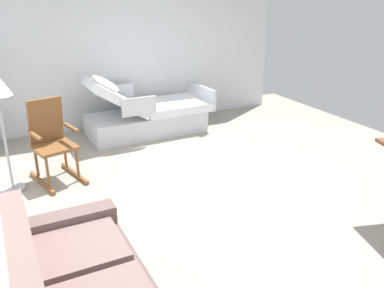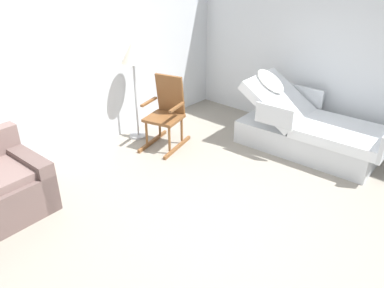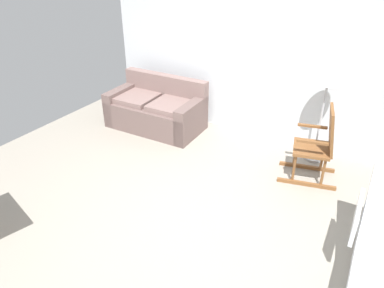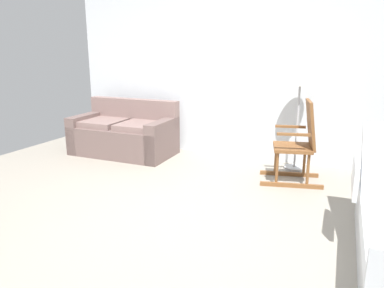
% 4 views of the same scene
% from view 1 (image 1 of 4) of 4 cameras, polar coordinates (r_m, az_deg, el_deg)
% --- Properties ---
extents(ground_plane, '(7.06, 7.06, 0.00)m').
position_cam_1_polar(ground_plane, '(5.16, 3.07, -5.28)').
color(ground_plane, gray).
extents(side_wall, '(0.10, 5.39, 2.70)m').
position_cam_1_polar(side_wall, '(7.34, -7.71, 13.48)').
color(side_wall, silver).
rests_on(side_wall, ground).
extents(hospital_bed, '(1.08, 2.10, 1.11)m').
position_cam_1_polar(hospital_bed, '(6.85, -6.47, 4.11)').
color(hospital_bed, silver).
rests_on(hospital_bed, ground).
extents(rocking_chair, '(0.85, 0.65, 1.05)m').
position_cam_1_polar(rocking_chair, '(5.34, -19.31, 0.31)').
color(rocking_chair, brown).
rests_on(rocking_chair, ground).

